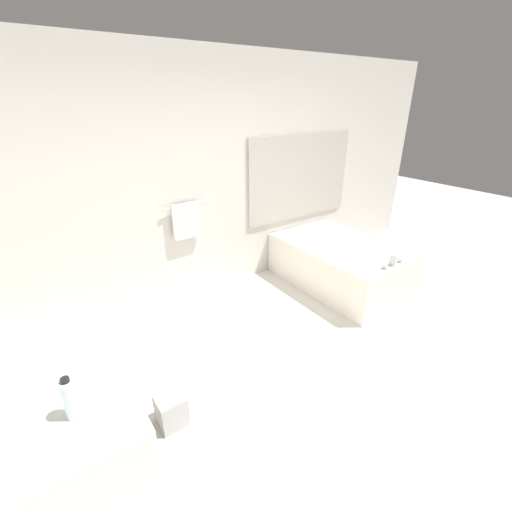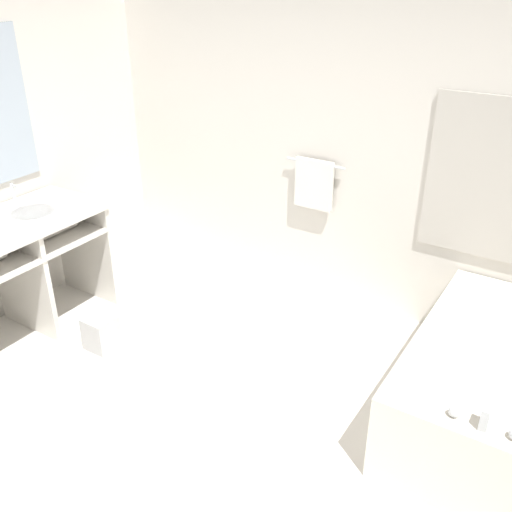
# 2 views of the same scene
# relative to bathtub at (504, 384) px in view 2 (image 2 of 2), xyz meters

# --- Properties ---
(ground_plane) EXTENTS (16.00, 16.00, 0.00)m
(ground_plane) POSITION_rel_bathtub_xyz_m (-1.41, -1.37, -0.30)
(ground_plane) COLOR silver
(ground_plane) RESTS_ON ground
(wall_back_with_blinds) EXTENTS (7.40, 0.13, 2.70)m
(wall_back_with_blinds) POSITION_rel_bathtub_xyz_m (-1.36, 0.86, 1.04)
(wall_back_with_blinds) COLOR silver
(wall_back_with_blinds) RESTS_ON ground_plane
(vanity_counter) EXTENTS (0.68, 1.27, 0.91)m
(vanity_counter) POSITION_rel_bathtub_xyz_m (-3.26, -0.84, 0.35)
(vanity_counter) COLOR silver
(vanity_counter) RESTS_ON ground_plane
(sink_faucet) EXTENTS (0.09, 0.04, 0.18)m
(sink_faucet) POSITION_rel_bathtub_xyz_m (-3.44, -0.67, 0.70)
(sink_faucet) COLOR silver
(sink_faucet) RESTS_ON vanity_counter
(bathtub) EXTENTS (1.05, 1.64, 0.67)m
(bathtub) POSITION_rel_bathtub_xyz_m (0.00, 0.00, 0.00)
(bathtub) COLOR silver
(bathtub) RESTS_ON ground_plane
(waste_bin) EXTENTS (0.20, 0.20, 0.25)m
(waste_bin) POSITION_rel_bathtub_xyz_m (-2.62, -0.74, -0.17)
(waste_bin) COLOR #B2B2B2
(waste_bin) RESTS_ON ground_plane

